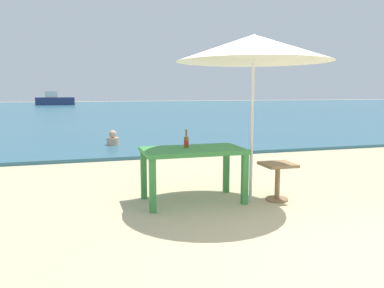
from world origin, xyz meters
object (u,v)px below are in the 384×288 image
at_px(beer_bottle_amber, 186,141).
at_px(patio_umbrella, 254,48).
at_px(picnic_table_green, 193,156).
at_px(swimmer_person, 113,139).
at_px(boat_cargo_ship, 55,100).
at_px(side_table_wood, 278,176).

height_order(beer_bottle_amber, patio_umbrella, patio_umbrella).
distance_m(picnic_table_green, swimmer_person, 5.67).
bearing_deg(beer_bottle_amber, picnic_table_green, -44.40).
height_order(picnic_table_green, boat_cargo_ship, boat_cargo_ship).
bearing_deg(swimmer_person, patio_umbrella, -76.75).
bearing_deg(beer_bottle_amber, patio_umbrella, -20.72).
height_order(picnic_table_green, side_table_wood, picnic_table_green).
xyz_separation_m(swimmer_person, boat_cargo_ship, (-3.24, 34.11, 0.37)).
bearing_deg(side_table_wood, swimmer_person, 106.67).
bearing_deg(picnic_table_green, patio_umbrella, -17.76).
distance_m(side_table_wood, boat_cargo_ship, 40.36).
xyz_separation_m(picnic_table_green, beer_bottle_amber, (-0.07, 0.07, 0.20)).
distance_m(beer_bottle_amber, patio_umbrella, 1.56).
xyz_separation_m(picnic_table_green, patio_umbrella, (0.77, -0.25, 1.47)).
bearing_deg(boat_cargo_ship, patio_umbrella, -83.41).
relative_size(picnic_table_green, side_table_wood, 2.59).
bearing_deg(swimmer_person, beer_bottle_amber, -84.51).
bearing_deg(side_table_wood, patio_umbrella, 172.34).
distance_m(picnic_table_green, side_table_wood, 1.24).
distance_m(beer_bottle_amber, boat_cargo_ship, 39.85).
bearing_deg(boat_cargo_ship, picnic_table_green, -84.47).
height_order(side_table_wood, swimmer_person, side_table_wood).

